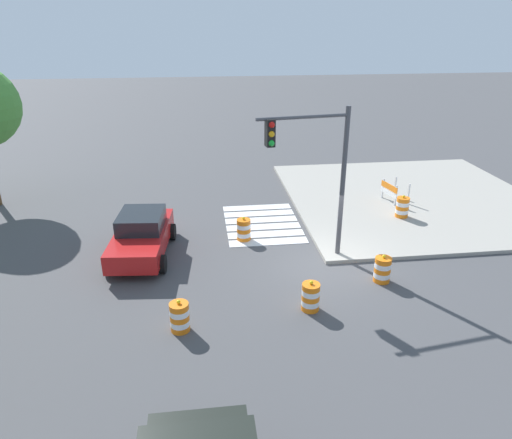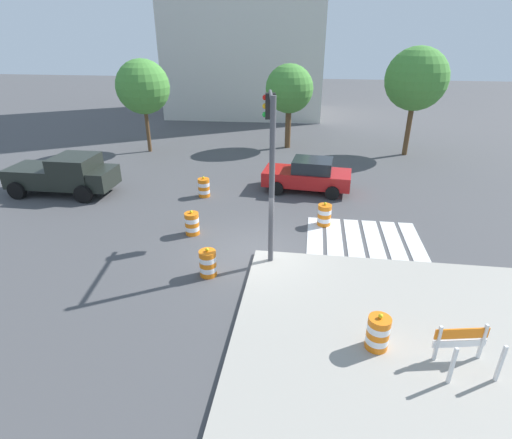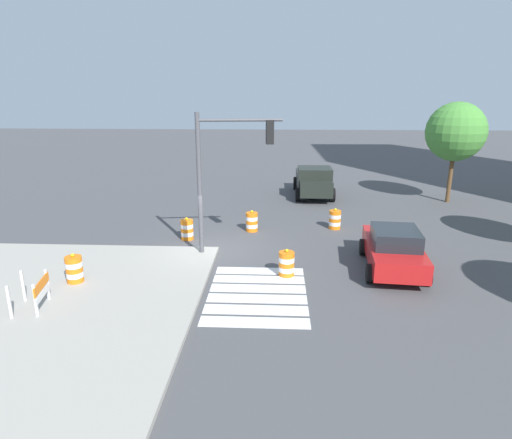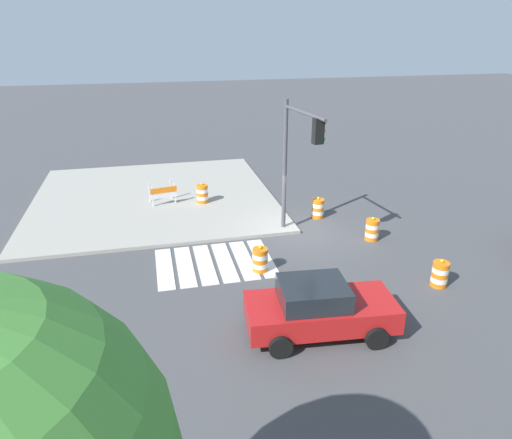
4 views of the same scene
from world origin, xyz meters
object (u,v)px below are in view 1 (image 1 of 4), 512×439
object	(u,v)px
sports_car	(142,235)
construction_barricade	(392,190)
traffic_light_pole	(314,159)
traffic_barrel_median_far	(311,297)
traffic_barrel_near_corner	(382,270)
traffic_barrel_median_near	(180,317)
traffic_barrel_on_sidewalk	(402,207)
traffic_barrel_crosswalk_end	(244,230)

from	to	relation	value
sports_car	construction_barricade	bearing A→B (deg)	-71.32
traffic_light_pole	construction_barricade	bearing A→B (deg)	-45.55
traffic_barrel_median_far	construction_barricade	world-z (taller)	construction_barricade
sports_car	traffic_barrel_near_corner	bearing A→B (deg)	-110.21
traffic_barrel_median_near	traffic_barrel_median_far	size ratio (longest dim) A/B	1.00
traffic_barrel_median_far	traffic_light_pole	distance (m)	4.73
sports_car	traffic_light_pole	world-z (taller)	traffic_light_pole
traffic_barrel_median_near	traffic_barrel_on_sidewalk	distance (m)	11.87
traffic_barrel_near_corner	traffic_barrel_on_sidewalk	distance (m)	5.77
traffic_barrel_median_far	traffic_light_pole	size ratio (longest dim) A/B	0.19
traffic_barrel_near_corner	construction_barricade	world-z (taller)	construction_barricade
traffic_barrel_on_sidewalk	construction_barricade	distance (m)	1.92
traffic_barrel_crosswalk_end	sports_car	bearing A→B (deg)	101.11
traffic_barrel_on_sidewalk	traffic_barrel_crosswalk_end	bearing A→B (deg)	99.37
traffic_barrel_on_sidewalk	construction_barricade	world-z (taller)	traffic_barrel_on_sidewalk
traffic_barrel_on_sidewalk	construction_barricade	size ratio (longest dim) A/B	0.75
traffic_barrel_on_sidewalk	traffic_light_pole	distance (m)	6.77
sports_car	traffic_barrel_median_near	size ratio (longest dim) A/B	4.36
traffic_barrel_near_corner	traffic_barrel_crosswalk_end	size ratio (longest dim) A/B	1.00
sports_car	traffic_barrel_on_sidewalk	distance (m)	11.32
traffic_barrel_median_near	traffic_barrel_on_sidewalk	bearing A→B (deg)	-54.25
sports_car	traffic_barrel_median_far	bearing A→B (deg)	-128.81
traffic_barrel_median_far	traffic_barrel_on_sidewalk	distance (m)	8.53
sports_car	traffic_barrel_median_far	distance (m)	7.05
construction_barricade	traffic_light_pole	xyz separation A→B (m)	(-5.13, 5.22, 3.19)
traffic_barrel_near_corner	traffic_barrel_median_near	distance (m)	7.06
traffic_barrel_near_corner	traffic_barrel_median_far	distance (m)	3.13
traffic_barrel_crosswalk_end	traffic_barrel_on_sidewalk	distance (m)	7.30
traffic_barrel_near_corner	traffic_barrel_crosswalk_end	world-z (taller)	same
traffic_barrel_on_sidewalk	construction_barricade	bearing A→B (deg)	-8.12
traffic_barrel_crosswalk_end	construction_barricade	world-z (taller)	construction_barricade
traffic_barrel_median_far	traffic_barrel_on_sidewalk	size ratio (longest dim) A/B	1.00
traffic_barrel_crosswalk_end	traffic_light_pole	xyz separation A→B (m)	(-2.04, -2.25, 3.46)
traffic_barrel_crosswalk_end	traffic_barrel_median_near	bearing A→B (deg)	157.08
traffic_barrel_crosswalk_end	traffic_barrel_median_near	xyz separation A→B (m)	(-5.75, 2.43, 0.00)
traffic_barrel_near_corner	traffic_barrel_median_near	size ratio (longest dim) A/B	1.00
traffic_barrel_median_near	construction_barricade	bearing A→B (deg)	-48.27
traffic_barrel_near_corner	construction_barricade	xyz separation A→B (m)	(6.92, -3.11, 0.27)
traffic_barrel_median_far	construction_barricade	size ratio (longest dim) A/B	0.75
construction_barricade	traffic_light_pole	size ratio (longest dim) A/B	0.25
sports_car	traffic_barrel_crosswalk_end	world-z (taller)	sports_car
construction_barricade	traffic_barrel_median_far	bearing A→B (deg)	144.36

